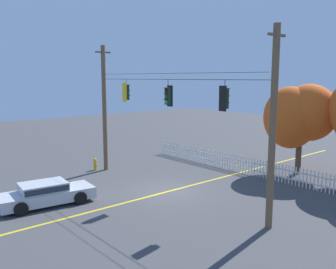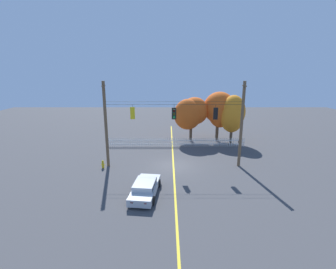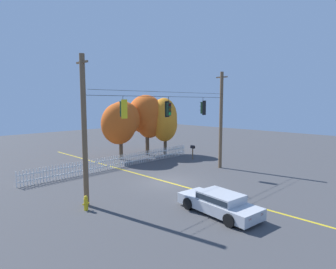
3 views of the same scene
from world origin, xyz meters
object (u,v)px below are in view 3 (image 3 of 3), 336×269
(traffic_signal_westbound_side, at_px, (123,109))
(autumn_maple_mid, at_px, (147,116))
(roadside_mailbox, at_px, (193,148))
(parked_car, at_px, (219,203))
(fire_hydrant, at_px, (86,203))
(autumn_maple_near_fence, at_px, (121,122))
(traffic_signal_southbound_primary, at_px, (168,109))
(traffic_signal_northbound_primary, at_px, (203,108))
(autumn_oak_far_east, at_px, (164,120))

(traffic_signal_westbound_side, xyz_separation_m, autumn_maple_mid, (10.19, 9.47, -1.17))
(traffic_signal_westbound_side, distance_m, roadside_mailbox, 12.97)
(parked_car, xyz_separation_m, fire_hydrant, (-4.59, 5.35, -0.21))
(roadside_mailbox, bearing_deg, fire_hydrant, -162.05)
(autumn_maple_mid, bearing_deg, fire_hydrant, -142.65)
(traffic_signal_westbound_side, relative_size, parked_car, 0.29)
(autumn_maple_near_fence, distance_m, autumn_maple_mid, 3.87)
(traffic_signal_southbound_primary, height_order, fire_hydrant, traffic_signal_southbound_primary)
(traffic_signal_westbound_side, bearing_deg, traffic_signal_southbound_primary, 0.27)
(traffic_signal_northbound_primary, height_order, autumn_maple_near_fence, traffic_signal_northbound_primary)
(traffic_signal_northbound_primary, bearing_deg, autumn_oak_far_east, 65.32)
(traffic_signal_northbound_primary, relative_size, autumn_maple_near_fence, 0.24)
(traffic_signal_westbound_side, height_order, fire_hydrant, traffic_signal_westbound_side)
(traffic_signal_northbound_primary, relative_size, autumn_oak_far_east, 0.23)
(autumn_maple_mid, relative_size, autumn_oak_far_east, 1.05)
(traffic_signal_northbound_primary, relative_size, fire_hydrant, 1.74)
(autumn_maple_near_fence, bearing_deg, parked_car, -107.66)
(traffic_signal_northbound_primary, xyz_separation_m, parked_car, (-6.23, -5.95, -4.70))
(autumn_maple_mid, height_order, parked_car, autumn_maple_mid)
(autumn_oak_far_east, relative_size, fire_hydrant, 7.69)
(traffic_signal_southbound_primary, xyz_separation_m, parked_car, (-2.32, -5.97, -4.66))
(fire_hydrant, bearing_deg, autumn_oak_far_east, 31.22)
(traffic_signal_westbound_side, xyz_separation_m, roadside_mailbox, (11.57, 4.12, -4.19))
(autumn_maple_near_fence, xyz_separation_m, fire_hydrant, (-9.35, -9.61, -3.43))
(traffic_signal_westbound_side, xyz_separation_m, autumn_oak_far_east, (11.62, 8.26, -1.53))
(autumn_oak_far_east, height_order, roadside_mailbox, autumn_oak_far_east)
(autumn_maple_mid, distance_m, roadside_mailbox, 6.29)
(autumn_maple_near_fence, relative_size, roadside_mailbox, 4.11)
(autumn_maple_mid, bearing_deg, autumn_oak_far_east, -40.22)
(autumn_maple_near_fence, bearing_deg, traffic_signal_northbound_primary, -80.77)
(traffic_signal_westbound_side, relative_size, autumn_maple_near_fence, 0.23)
(parked_car, height_order, roadside_mailbox, roadside_mailbox)
(autumn_maple_near_fence, bearing_deg, fire_hydrant, -134.23)
(autumn_oak_far_east, distance_m, parked_car, 17.68)
(traffic_signal_westbound_side, bearing_deg, fire_hydrant, -168.75)
(traffic_signal_northbound_primary, bearing_deg, parked_car, -136.32)
(autumn_oak_far_east, bearing_deg, autumn_maple_mid, 139.78)
(autumn_maple_near_fence, bearing_deg, traffic_signal_southbound_primary, -105.21)
(fire_hydrant, bearing_deg, parked_car, -49.39)
(traffic_signal_northbound_primary, distance_m, autumn_maple_near_fence, 9.25)
(autumn_oak_far_east, relative_size, roadside_mailbox, 4.36)
(traffic_signal_northbound_primary, bearing_deg, traffic_signal_westbound_side, -180.00)
(traffic_signal_westbound_side, height_order, traffic_signal_southbound_primary, same)
(parked_car, bearing_deg, roadside_mailbox, 45.27)
(traffic_signal_northbound_primary, distance_m, autumn_maple_mid, 9.82)
(autumn_maple_mid, bearing_deg, traffic_signal_northbound_primary, -104.04)
(traffic_signal_westbound_side, height_order, autumn_maple_mid, autumn_maple_mid)
(traffic_signal_southbound_primary, distance_m, fire_hydrant, 8.47)
(fire_hydrant, bearing_deg, autumn_maple_near_fence, 45.77)
(traffic_signal_northbound_primary, distance_m, parked_car, 9.81)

